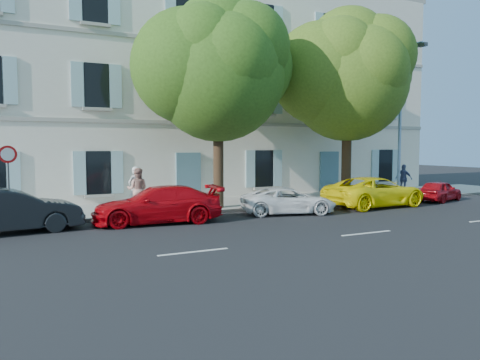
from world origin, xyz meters
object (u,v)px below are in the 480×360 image
tree_left (218,75)px  pedestrian_c (404,179)px  car_yellow_supercar (375,192)px  pedestrian_a (135,188)px  pedestrian_b (137,189)px  tree_right (348,82)px  road_sign (8,167)px  car_white_coupe (288,201)px  car_dark_sedan (10,211)px  car_red_coupe (158,205)px  street_lamp (402,112)px  car_red_hatchback (439,191)px

tree_left → pedestrian_c: size_ratio=5.41×
car_yellow_supercar → tree_left: tree_left is taller
pedestrian_a → pedestrian_b: size_ratio=1.02×
tree_right → road_sign: size_ratio=3.40×
tree_left → pedestrian_c: tree_left is taller
car_white_coupe → car_yellow_supercar: (4.81, 0.10, 0.15)m
car_dark_sedan → car_white_coupe: size_ratio=1.11×
pedestrian_c → tree_right: bearing=79.4°
car_red_coupe → tree_right: (10.43, 2.06, 5.35)m
pedestrian_a → tree_left: bearing=137.0°
car_white_coupe → pedestrian_b: bearing=81.4°
car_dark_sedan → street_lamp: street_lamp is taller
pedestrian_b → pedestrian_c: 15.42m
car_yellow_supercar → pedestrian_b: pedestrian_b is taller
tree_left → road_sign: size_ratio=3.28×
car_red_hatchback → street_lamp: street_lamp is taller
car_dark_sedan → road_sign: bearing=-5.4°
car_red_hatchback → tree_right: size_ratio=0.34×
tree_right → road_sign: tree_right is taller
car_dark_sedan → road_sign: size_ratio=1.64×
road_sign → pedestrian_a: size_ratio=1.48×
car_yellow_supercar → pedestrian_a: bearing=71.1°
car_yellow_supercar → road_sign: road_sign is taller
car_dark_sedan → pedestrian_c: size_ratio=2.70×
car_dark_sedan → street_lamp: bearing=-91.4°
pedestrian_a → pedestrian_c: (15.41, 0.10, -0.09)m
pedestrian_c → car_white_coupe: bearing=87.0°
tree_left → car_red_hatchback: bearing=-9.0°
tree_left → tree_right: (7.11, 0.10, 0.18)m
car_red_coupe → car_yellow_supercar: bearing=96.1°
pedestrian_b → pedestrian_c: size_ratio=1.09×
car_white_coupe → pedestrian_c: bearing=-56.5°
car_red_coupe → pedestrian_a: bearing=-171.0°
road_sign → pedestrian_b: bearing=5.5°
car_red_hatchback → pedestrian_c: pedestrian_c is taller
car_white_coupe → pedestrian_c: size_ratio=2.43×
road_sign → pedestrian_a: road_sign is taller
car_dark_sedan → car_red_hatchback: (19.77, -0.06, -0.19)m
car_red_hatchback → road_sign: (-19.77, 1.84, 1.56)m
tree_left → pedestrian_a: tree_left is taller
car_white_coupe → tree_right: tree_right is taller
car_dark_sedan → pedestrian_a: 5.43m
street_lamp → pedestrian_c: bearing=40.2°
tree_right → street_lamp: tree_right is taller
street_lamp → pedestrian_b: size_ratio=4.39×
tree_left → pedestrian_a: size_ratio=4.86×
car_white_coupe → car_yellow_supercar: size_ratio=0.79×
car_yellow_supercar → road_sign: bearing=78.8°
car_red_coupe → tree_left: (3.32, 1.96, 5.18)m
tree_left → pedestrian_c: (11.96, 0.96, -4.89)m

